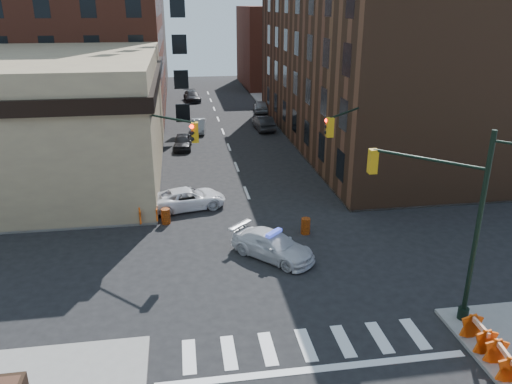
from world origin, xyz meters
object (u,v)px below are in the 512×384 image
object	(u,v)px
police_car	(273,245)
parked_car_wnear	(183,142)
pickup	(188,198)
barricade_nw_a	(148,214)
barrel_road	(306,226)
barricade_se_a	(478,334)
parked_car_wfar	(198,126)
pedestrian_a	(116,188)
barrel_bank	(166,216)
parked_car_enear	(263,123)
pedestrian_b	(91,210)

from	to	relation	value
police_car	parked_car_wnear	bearing A→B (deg)	57.88
pickup	parked_car_wnear	bearing A→B (deg)	-11.96
police_car	barricade_nw_a	distance (m)	8.44
police_car	barricade_nw_a	size ratio (longest dim) A/B	3.62
pickup	barricade_nw_a	world-z (taller)	pickup
barrel_road	barricade_se_a	distance (m)	11.65
parked_car_wfar	pedestrian_a	xyz separation A→B (m)	(-6.25, -18.56, 0.33)
parked_car_wfar	barrel_bank	bearing A→B (deg)	-91.27
parked_car_enear	pedestrian_b	size ratio (longest dim) A/B	2.62
parked_car_wnear	barricade_nw_a	distance (m)	16.56
pedestrian_a	pedestrian_b	xyz separation A→B (m)	(-1.07, -3.56, 0.03)
pedestrian_b	barricade_nw_a	size ratio (longest dim) A/B	1.34
parked_car_wnear	barricade_se_a	size ratio (longest dim) A/B	2.91
parked_car_enear	barricade_nw_a	size ratio (longest dim) A/B	3.52
pedestrian_b	barricade_se_a	size ratio (longest dim) A/B	1.31
pedestrian_a	barrel_road	world-z (taller)	pedestrian_a
barricade_nw_a	parked_car_enear	bearing A→B (deg)	53.07
police_car	barricade_se_a	size ratio (longest dim) A/B	3.54
police_car	parked_car_wfar	distance (m)	27.79
parked_car_wnear	barrel_road	world-z (taller)	parked_car_wnear
pedestrian_b	parked_car_enear	bearing A→B (deg)	25.88
parked_car_wfar	barricade_nw_a	distance (m)	22.76
police_car	parked_car_wfar	size ratio (longest dim) A/B	1.18
police_car	pedestrian_a	bearing A→B (deg)	90.74
parked_car_wnear	pedestrian_b	world-z (taller)	pedestrian_b
police_car	pickup	distance (m)	8.46
barrel_bank	barricade_nw_a	bearing A→B (deg)	173.56
police_car	parked_car_wnear	world-z (taller)	police_car
pedestrian_b	barrel_road	bearing A→B (deg)	-45.64
pedestrian_b	barricade_nw_a	bearing A→B (deg)	-36.58
pickup	pedestrian_a	distance (m)	4.97
barricade_se_a	barricade_nw_a	size ratio (longest dim) A/B	1.02
parked_car_wnear	police_car	bearing A→B (deg)	-75.47
pedestrian_a	barricade_nw_a	xyz separation A→B (m)	(2.20, -3.84, -0.36)
pickup	pedestrian_b	xyz separation A→B (m)	(-5.71, -1.82, 0.35)
parked_car_enear	pedestrian_b	distance (m)	26.23
police_car	pedestrian_a	distance (m)	12.66
barricade_nw_a	barricade_se_a	bearing A→B (deg)	-57.84
barrel_bank	pickup	bearing A→B (deg)	57.89
pedestrian_a	pedestrian_b	bearing A→B (deg)	-98.41
pickup	barricade_nw_a	xyz separation A→B (m)	(-2.45, -2.10, -0.04)
pickup	barricade_nw_a	size ratio (longest dim) A/B	3.73
parked_car_wfar	barricade_nw_a	size ratio (longest dim) A/B	3.08
barrel_road	barrel_bank	world-z (taller)	barrel_bank
parked_car_wfar	barricade_se_a	bearing A→B (deg)	-69.83
pickup	barrel_bank	distance (m)	2.63
parked_car_enear	barrel_bank	distance (m)	24.55
pedestrian_a	barrel_road	distance (m)	13.00
police_car	parked_car_wnear	distance (m)	22.09
parked_car_wnear	barrel_bank	world-z (taller)	parked_car_wnear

